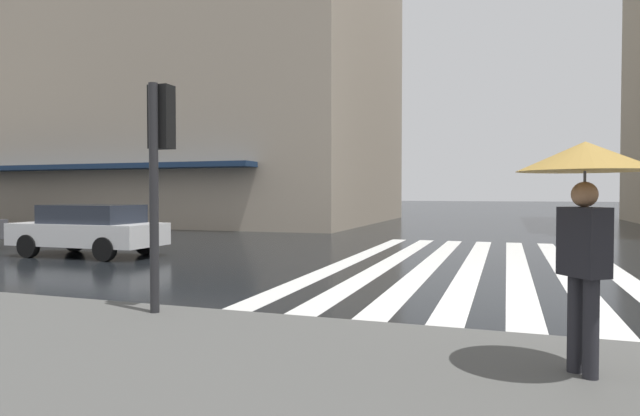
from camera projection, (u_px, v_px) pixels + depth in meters
The scene contains 6 objects.
ground_plane at pixel (562, 300), 8.77m from camera, with size 220.00×220.00×0.00m, color black.
zebra_crossing at pixel (473, 265), 13.07m from camera, with size 13.00×6.50×0.01m.
haussmann_block_mid at pixel (198, 20), 34.24m from camera, with size 17.52×22.93×25.82m.
traffic_signal_post at pixel (159, 148), 7.26m from camera, with size 0.44×0.30×3.02m.
car_white at pixel (89, 229), 14.90m from camera, with size 1.85×4.10×1.41m.
pedestrian_approaching_kerb at pixel (585, 181), 4.68m from camera, with size 1.14×1.14×2.03m.
Camera 1 is at (-9.52, 0.86, 1.73)m, focal length 30.57 mm.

